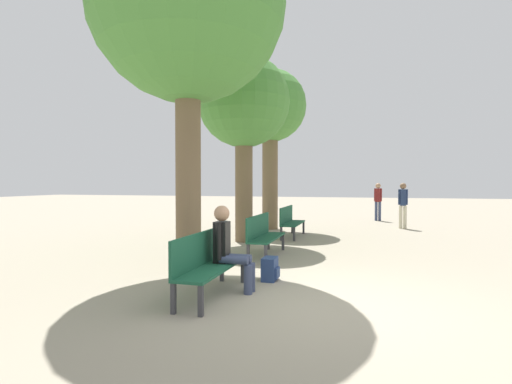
{
  "coord_description": "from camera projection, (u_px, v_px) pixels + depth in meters",
  "views": [
    {
      "loc": [
        0.55,
        -5.39,
        1.67
      ],
      "look_at": [
        -2.64,
        6.06,
        1.38
      ],
      "focal_mm": 28.0,
      "sensor_mm": 36.0,
      "label": 1
    }
  ],
  "objects": [
    {
      "name": "bench_row_0",
      "position": [
        206.0,
        260.0,
        5.85
      ],
      "size": [
        0.46,
        1.84,
        0.93
      ],
      "color": "#195138",
      "rests_on": "ground_plane"
    },
    {
      "name": "tree_row_1",
      "position": [
        244.0,
        105.0,
        11.16
      ],
      "size": [
        2.59,
        2.59,
        5.24
      ],
      "color": "brown",
      "rests_on": "ground_plane"
    },
    {
      "name": "ground_plane",
      "position": [
        324.0,
        306.0,
        5.37
      ],
      "size": [
        80.0,
        80.0,
        0.0
      ],
      "primitive_type": "plane",
      "color": "gray"
    },
    {
      "name": "pedestrian_mid",
      "position": [
        378.0,
        199.0,
        17.31
      ],
      "size": [
        0.33,
        0.26,
        1.64
      ],
      "color": "#384260",
      "rests_on": "ground_plane"
    },
    {
      "name": "pedestrian_near",
      "position": [
        403.0,
        202.0,
        14.38
      ],
      "size": [
        0.33,
        0.23,
        1.65
      ],
      "color": "beige",
      "rests_on": "ground_plane"
    },
    {
      "name": "bench_row_1",
      "position": [
        263.0,
        233.0,
        9.03
      ],
      "size": [
        0.46,
        1.84,
        0.93
      ],
      "color": "#195138",
      "rests_on": "ground_plane"
    },
    {
      "name": "backpack",
      "position": [
        270.0,
        269.0,
        6.77
      ],
      "size": [
        0.27,
        0.36,
        0.39
      ],
      "color": "navy",
      "rests_on": "ground_plane"
    },
    {
      "name": "tree_row_0",
      "position": [
        188.0,
        6.0,
        7.64
      ],
      "size": [
        3.79,
        3.79,
        7.0
      ],
      "color": "brown",
      "rests_on": "ground_plane"
    },
    {
      "name": "bench_row_2",
      "position": [
        290.0,
        220.0,
        12.21
      ],
      "size": [
        0.46,
        1.84,
        0.93
      ],
      "color": "#195138",
      "rests_on": "ground_plane"
    },
    {
      "name": "tree_row_2",
      "position": [
        270.0,
        110.0,
        14.18
      ],
      "size": [
        2.58,
        2.58,
        5.7
      ],
      "color": "brown",
      "rests_on": "ground_plane"
    },
    {
      "name": "person_seated",
      "position": [
        229.0,
        246.0,
        6.09
      ],
      "size": [
        0.63,
        0.36,
        1.31
      ],
      "color": "#384260",
      "rests_on": "ground_plane"
    }
  ]
}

